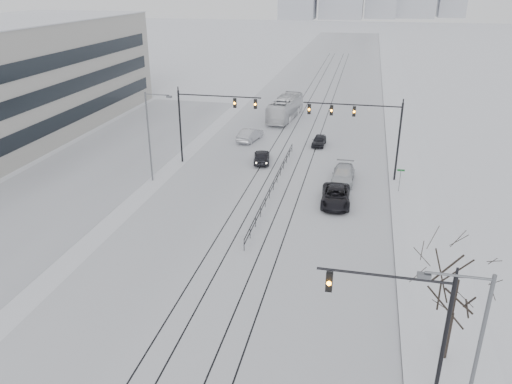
% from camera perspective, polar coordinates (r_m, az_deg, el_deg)
% --- Properties ---
extents(road, '(22.00, 260.00, 0.02)m').
position_cam_1_polar(road, '(76.54, 6.16, 8.75)').
color(road, silver).
rests_on(road, ground).
extents(sidewalk_east, '(5.00, 260.00, 0.16)m').
position_cam_1_polar(sidewalk_east, '(76.32, 16.37, 7.97)').
color(sidewalk_east, silver).
rests_on(sidewalk_east, ground).
extents(curb, '(0.10, 260.00, 0.12)m').
position_cam_1_polar(curb, '(76.18, 14.52, 8.12)').
color(curb, gray).
rests_on(curb, ground).
extents(parking_strip, '(14.00, 60.00, 0.03)m').
position_cam_1_polar(parking_strip, '(59.24, -16.49, 3.64)').
color(parking_strip, silver).
rests_on(parking_strip, ground).
extents(tram_rails, '(5.30, 180.00, 0.01)m').
position_cam_1_polar(tram_rails, '(57.50, 3.82, 3.99)').
color(tram_rails, black).
rests_on(tram_rails, ground).
extents(traffic_mast_near, '(6.10, 0.37, 7.00)m').
position_cam_1_polar(traffic_mast_near, '(24.52, 17.26, -13.53)').
color(traffic_mast_near, black).
rests_on(traffic_mast_near, ground).
extents(traffic_mast_ne, '(9.60, 0.37, 8.00)m').
position_cam_1_polar(traffic_mast_ne, '(50.48, 12.37, 7.61)').
color(traffic_mast_ne, black).
rests_on(traffic_mast_ne, ground).
extents(traffic_mast_nw, '(9.10, 0.37, 8.00)m').
position_cam_1_polar(traffic_mast_nw, '(54.05, -5.76, 8.83)').
color(traffic_mast_nw, black).
rests_on(traffic_mast_nw, ground).
extents(street_light_east, '(2.73, 0.25, 9.00)m').
position_cam_1_polar(street_light_east, '(22.10, 23.12, -16.96)').
color(street_light_east, '#595B60').
rests_on(street_light_east, ground).
extents(street_light_west, '(2.73, 0.25, 9.00)m').
position_cam_1_polar(street_light_west, '(50.04, -11.89, 6.86)').
color(street_light_west, '#595B60').
rests_on(street_light_west, ground).
extents(bare_tree, '(4.40, 4.40, 6.10)m').
position_cam_1_polar(bare_tree, '(27.41, 21.93, -10.21)').
color(bare_tree, black).
rests_on(bare_tree, ground).
extents(median_fence, '(0.06, 24.00, 1.00)m').
position_cam_1_polar(median_fence, '(48.08, 2.01, 0.76)').
color(median_fence, black).
rests_on(median_fence, ground).
extents(street_sign, '(0.70, 0.06, 2.40)m').
position_cam_1_polar(street_sign, '(49.05, 16.15, 1.64)').
color(street_sign, '#595B60').
rests_on(street_sign, ground).
extents(sedan_sb_inner, '(2.47, 4.53, 1.46)m').
position_cam_1_polar(sedan_sb_inner, '(55.46, 0.66, 4.09)').
color(sedan_sb_inner, black).
rests_on(sedan_sb_inner, ground).
extents(sedan_sb_outer, '(2.61, 5.05, 1.59)m').
position_cam_1_polar(sedan_sb_outer, '(63.21, -0.68, 6.55)').
color(sedan_sb_outer, '#A5A7AD').
rests_on(sedan_sb_outer, ground).
extents(sedan_nb_front, '(2.78, 5.62, 1.53)m').
position_cam_1_polar(sedan_nb_front, '(45.60, 9.09, -0.49)').
color(sedan_nb_front, black).
rests_on(sedan_nb_front, ground).
extents(sedan_nb_right, '(2.25, 5.31, 1.53)m').
position_cam_1_polar(sedan_nb_right, '(50.77, 9.94, 1.95)').
color(sedan_nb_right, silver).
rests_on(sedan_nb_right, ground).
extents(sedan_nb_far, '(1.68, 3.79, 1.27)m').
position_cam_1_polar(sedan_nb_far, '(61.87, 7.22, 5.84)').
color(sedan_nb_far, black).
rests_on(sedan_nb_far, ground).
extents(box_truck, '(3.74, 11.57, 3.16)m').
position_cam_1_polar(box_truck, '(73.62, 3.35, 9.53)').
color(box_truck, silver).
rests_on(box_truck, ground).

